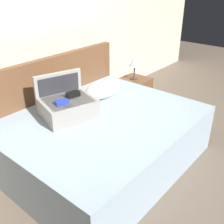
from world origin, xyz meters
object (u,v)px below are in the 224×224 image
nightstand (133,94)px  table_lamp (135,63)px  hard_case_large (67,105)px  bed (104,140)px  pillow_near_headboard (103,89)px

nightstand → table_lamp: 0.48m
hard_case_large → nightstand: size_ratio=1.31×
bed → pillow_near_headboard: (0.38, 0.33, 0.38)m
nightstand → table_lamp: (0.00, 0.00, 0.48)m
table_lamp → nightstand: bearing=0.0°
hard_case_large → nightstand: bearing=25.5°
bed → table_lamp: size_ratio=6.23×
hard_case_large → table_lamp: size_ratio=1.94×
bed → table_lamp: 1.45m
hard_case_large → table_lamp: (1.48, 0.23, 0.05)m
hard_case_large → pillow_near_headboard: 0.58m
pillow_near_headboard → bed: bearing=-138.5°
hard_case_large → pillow_near_headboard: hard_case_large is taller
hard_case_large → pillow_near_headboard: (0.58, 0.03, -0.01)m
nightstand → bed: bearing=-157.3°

